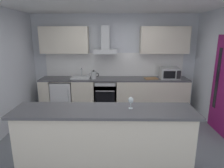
{
  "coord_description": "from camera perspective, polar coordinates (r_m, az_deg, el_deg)",
  "views": [
    {
      "loc": [
        0.0,
        -3.53,
        2.04
      ],
      "look_at": [
        -0.04,
        0.41,
        1.05
      ],
      "focal_mm": 31.33,
      "sensor_mm": 36.0,
      "label": 1
    }
  ],
  "objects": [
    {
      "name": "oven",
      "position": [
        5.39,
        -1.89,
        -2.95
      ],
      "size": [
        0.6,
        0.62,
        0.8
      ],
      "color": "slate",
      "rests_on": "ground"
    },
    {
      "name": "ceiling",
      "position": [
        3.58,
        0.69,
        23.26
      ],
      "size": [
        5.53,
        4.94,
        0.02
      ],
      "primitive_type": "cube",
      "color": "white"
    },
    {
      "name": "counter_back",
      "position": [
        5.42,
        0.62,
        -2.98
      ],
      "size": [
        3.99,
        0.6,
        0.9
      ],
      "color": "beige",
      "rests_on": "ground"
    },
    {
      "name": "ground",
      "position": [
        4.08,
        0.58,
        -16.05
      ],
      "size": [
        5.53,
        4.94,
        0.02
      ],
      "primitive_type": "cube",
      "color": "slate"
    },
    {
      "name": "upper_cabinets",
      "position": [
        5.33,
        0.67,
        12.69
      ],
      "size": [
        3.93,
        0.32,
        0.7
      ],
      "color": "beige"
    },
    {
      "name": "range_hood",
      "position": [
        5.29,
        -1.95,
        11.34
      ],
      "size": [
        0.62,
        0.45,
        0.72
      ],
      "color": "#B7BABC"
    },
    {
      "name": "counter_island",
      "position": [
        3.12,
        -2.25,
        -15.64
      ],
      "size": [
        2.72,
        0.64,
        0.97
      ],
      "color": "beige",
      "rests_on": "ground"
    },
    {
      "name": "refrigerator",
      "position": [
        5.58,
        -14.07,
        -3.18
      ],
      "size": [
        0.58,
        0.6,
        0.85
      ],
      "color": "white",
      "rests_on": "ground"
    },
    {
      "name": "wine_glass",
      "position": [
        2.92,
        5.48,
        -4.85
      ],
      "size": [
        0.08,
        0.08,
        0.18
      ],
      "color": "silver",
      "rests_on": "counter_island"
    },
    {
      "name": "wall_back",
      "position": [
        5.61,
        0.65,
        6.5
      ],
      "size": [
        5.53,
        0.12,
        2.6
      ],
      "primitive_type": "cube",
      "color": "silver",
      "rests_on": "ground"
    },
    {
      "name": "backsplash_tile",
      "position": [
        5.55,
        0.65,
        5.69
      ],
      "size": [
        3.85,
        0.02,
        0.66
      ],
      "primitive_type": "cube",
      "color": "white"
    },
    {
      "name": "kettle",
      "position": [
        5.25,
        -5.36,
        2.66
      ],
      "size": [
        0.29,
        0.15,
        0.24
      ],
      "color": "#B7BABC",
      "rests_on": "counter_back"
    },
    {
      "name": "sink",
      "position": [
        5.36,
        -9.04,
        1.93
      ],
      "size": [
        0.5,
        0.4,
        0.26
      ],
      "color": "silver",
      "rests_on": "counter_back"
    },
    {
      "name": "microwave",
      "position": [
        5.42,
        16.49,
        2.99
      ],
      "size": [
        0.5,
        0.38,
        0.3
      ],
      "color": "#B7BABC",
      "rests_on": "counter_back"
    },
    {
      "name": "chopping_board",
      "position": [
        5.34,
        11.31,
        1.61
      ],
      "size": [
        0.37,
        0.27,
        0.02
      ],
      "primitive_type": "cube",
      "rotation": [
        0.0,
        0.0,
        0.17
      ],
      "color": "#9E7247",
      "rests_on": "counter_back"
    },
    {
      "name": "side_door",
      "position": [
        4.61,
        29.8,
        -0.49
      ],
      "size": [
        0.08,
        0.85,
        2.05
      ],
      "color": "#7A1456",
      "rests_on": "ground"
    }
  ]
}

